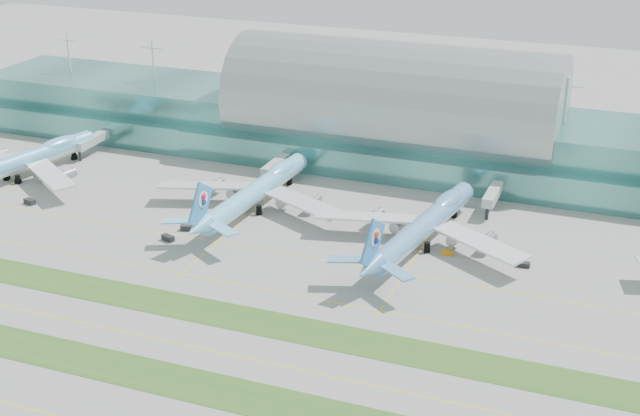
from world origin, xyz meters
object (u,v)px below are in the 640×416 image
at_px(terminal, 393,122).
at_px(airliner_c, 425,224).
at_px(airliner_a, 21,161).
at_px(airliner_b, 257,190).

relative_size(terminal, airliner_c, 4.50).
bearing_deg(terminal, airliner_a, -150.05).
height_order(airliner_a, airliner_c, airliner_a).
xyz_separation_m(terminal, airliner_a, (-114.31, -65.87, -7.78)).
xyz_separation_m(airliner_a, airliner_b, (87.83, 4.84, -0.07)).
xyz_separation_m(terminal, airliner_c, (30.43, -68.46, -7.79)).
height_order(airliner_b, airliner_c, airliner_c).
distance_m(terminal, airliner_a, 132.16).
xyz_separation_m(airliner_a, airliner_c, (144.74, -2.60, -0.01)).
bearing_deg(airliner_a, airliner_b, 16.13).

